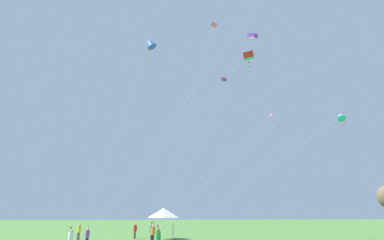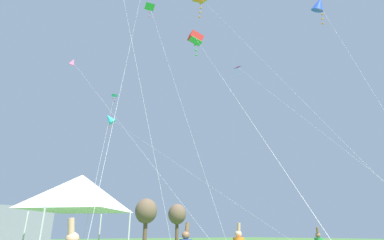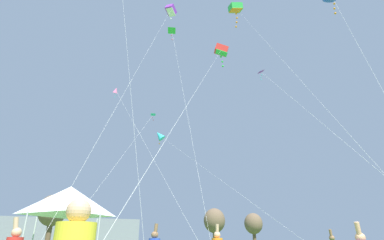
% 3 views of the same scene
% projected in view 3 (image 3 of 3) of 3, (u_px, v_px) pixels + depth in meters
% --- Properties ---
extents(distant_building, '(35.00, 9.64, 6.71)m').
position_uv_depth(distant_building, '(54.00, 235.00, 64.57)').
color(distant_building, slate).
rests_on(distant_building, ground).
extents(tree_far_left, '(3.43, 3.43, 6.92)m').
position_uv_depth(tree_far_left, '(214.00, 221.00, 48.14)').
color(tree_far_left, brown).
rests_on(tree_far_left, ground).
extents(tree_near_right, '(3.88, 3.88, 7.82)m').
position_uv_depth(tree_near_right, '(253.00, 224.00, 64.14)').
color(tree_near_right, brown).
rests_on(tree_near_right, ground).
extents(tree_far_right, '(4.67, 4.67, 9.42)m').
position_uv_depth(tree_far_right, '(52.00, 211.00, 50.78)').
color(tree_far_right, brown).
rests_on(tree_far_right, ground).
extents(festival_tent, '(2.59, 2.59, 3.42)m').
position_uv_depth(festival_tent, '(69.00, 201.00, 11.55)').
color(festival_tent, '#B7B7BC').
rests_on(festival_tent, ground).
extents(kite_cyan_delta_0, '(6.61, 15.71, 12.74)m').
position_uv_depth(kite_cyan_delta_0, '(152.00, 116.00, 27.32)').
color(kite_cyan_delta_0, silver).
rests_on(kite_cyan_delta_0, ground).
extents(kite_green_delta_3, '(0.86, 9.16, 18.88)m').
position_uv_depth(kite_green_delta_3, '(172.00, 32.00, 25.98)').
color(kite_green_delta_3, silver).
rests_on(kite_green_delta_3, ground).
extents(kite_purple_box_4, '(7.81, 14.06, 23.68)m').
position_uv_depth(kite_purple_box_4, '(171.00, 10.00, 30.04)').
color(kite_purple_box_4, silver).
rests_on(kite_purple_box_4, ground).
extents(kite_red_box_5, '(11.21, 17.56, 18.50)m').
position_uv_depth(kite_red_box_5, '(221.00, 50.00, 27.57)').
color(kite_red_box_5, silver).
rests_on(kite_red_box_5, ground).
extents(kite_green_box_6, '(4.78, 20.81, 30.07)m').
position_uv_depth(kite_green_box_6, '(236.00, 8.00, 38.22)').
color(kite_green_box_6, silver).
rests_on(kite_green_box_6, ground).
extents(kite_cyan_diamond_7, '(5.57, 20.33, 13.63)m').
position_uv_depth(kite_cyan_diamond_7, '(160.00, 136.00, 34.05)').
color(kite_cyan_diamond_7, silver).
rests_on(kite_cyan_diamond_7, ground).
extents(kite_pink_diamond_8, '(4.19, 14.67, 15.18)m').
position_uv_depth(kite_pink_diamond_8, '(116.00, 91.00, 28.19)').
color(kite_pink_diamond_8, silver).
rests_on(kite_pink_diamond_8, ground).
extents(kite_purple_delta_9, '(1.53, 12.84, 14.44)m').
position_uv_depth(kite_purple_delta_9, '(264.00, 74.00, 23.58)').
color(kite_purple_delta_9, silver).
rests_on(kite_purple_delta_9, ground).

